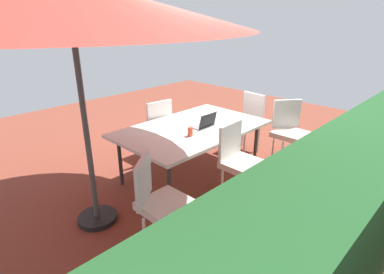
% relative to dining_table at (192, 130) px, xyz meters
% --- Properties ---
extents(ground_plane, '(10.00, 10.00, 0.02)m').
position_rel_dining_table_xyz_m(ground_plane, '(0.00, 0.00, -0.71)').
color(ground_plane, brown).
extents(hedge_row, '(6.30, 0.77, 1.23)m').
position_rel_dining_table_xyz_m(hedge_row, '(0.00, 2.20, -0.08)').
color(hedge_row, '#1E4C23').
rests_on(hedge_row, ground_plane).
extents(dining_table, '(2.08, 1.29, 0.74)m').
position_rel_dining_table_xyz_m(dining_table, '(0.00, 0.00, 0.00)').
color(dining_table, silver).
rests_on(dining_table, ground_plane).
extents(patio_umbrella, '(3.35, 3.35, 2.51)m').
position_rel_dining_table_xyz_m(patio_umbrella, '(1.55, -0.01, 1.59)').
color(patio_umbrella, '#4C4C4C').
rests_on(patio_umbrella, ground_plane).
extents(chair_west, '(0.48, 0.47, 0.98)m').
position_rel_dining_table_xyz_m(chair_west, '(-1.29, 0.04, -0.14)').
color(chair_west, beige).
rests_on(chair_west, ground_plane).
extents(chair_northeast, '(0.58, 0.58, 0.98)m').
position_rel_dining_table_xyz_m(chair_northeast, '(1.32, 0.85, -0.14)').
color(chair_northeast, beige).
rests_on(chair_northeast, ground_plane).
extents(chair_north, '(0.46, 0.47, 0.98)m').
position_rel_dining_table_xyz_m(chair_north, '(0.05, 0.86, -0.14)').
color(chair_north, beige).
rests_on(chair_north, ground_plane).
extents(chair_northwest, '(0.58, 0.58, 0.98)m').
position_rel_dining_table_xyz_m(chair_northwest, '(-1.36, 0.78, -0.14)').
color(chair_northwest, beige).
rests_on(chair_northwest, ground_plane).
extents(chair_south, '(0.47, 0.48, 0.98)m').
position_rel_dining_table_xyz_m(chair_south, '(-0.01, -0.84, -0.14)').
color(chair_south, beige).
rests_on(chair_south, ground_plane).
extents(laptop, '(0.32, 0.25, 0.21)m').
position_rel_dining_table_xyz_m(laptop, '(-0.12, 0.12, 0.09)').
color(laptop, gray).
rests_on(laptop, dining_table).
extents(cup, '(0.07, 0.07, 0.12)m').
position_rel_dining_table_xyz_m(cup, '(0.26, 0.22, 0.10)').
color(cup, '#CC4C33').
rests_on(cup, dining_table).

